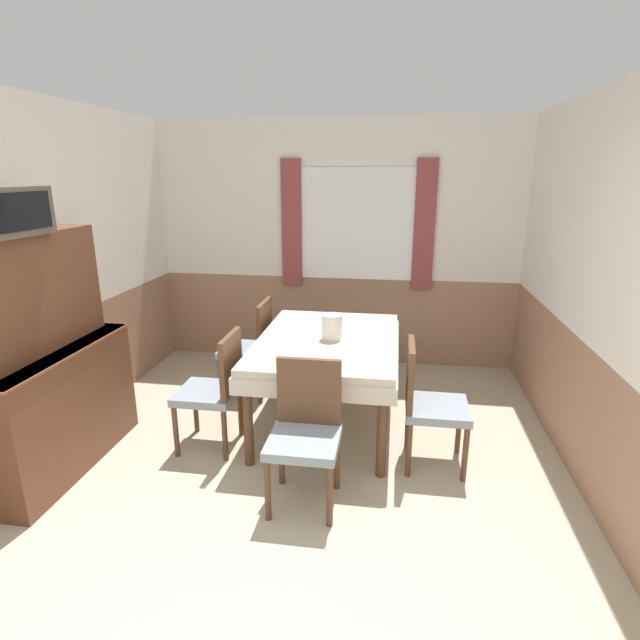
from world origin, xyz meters
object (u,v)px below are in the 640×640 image
(chair_left_far, at_px, (252,345))
(tv, at_px, (4,212))
(vase, at_px, (332,327))
(chair_head_near, at_px, (306,428))
(chair_left_near, at_px, (216,387))
(chair_right_near, at_px, (428,400))
(dining_table, at_px, (327,350))
(sideboard, at_px, (49,375))

(chair_left_far, relative_size, tv, 1.70)
(tv, bearing_deg, vase, 29.48)
(vase, bearing_deg, tv, -150.52)
(chair_head_near, bearing_deg, chair_left_near, -33.71)
(chair_left_far, height_order, vase, vase)
(chair_left_far, bearing_deg, chair_left_near, -180.00)
(chair_right_near, height_order, vase, vase)
(dining_table, relative_size, tv, 2.94)
(dining_table, distance_m, chair_left_far, 0.94)
(sideboard, relative_size, vase, 8.31)
(sideboard, relative_size, tv, 3.10)
(chair_left_near, xyz_separation_m, vase, (0.82, 0.47, 0.37))
(sideboard, distance_m, tv, 1.13)
(sideboard, height_order, vase, sideboard)
(vase, bearing_deg, chair_head_near, -92.06)
(chair_left_far, bearing_deg, chair_right_near, -121.70)
(chair_right_near, xyz_separation_m, chair_head_near, (-0.79, -0.52, 0.00))
(dining_table, height_order, sideboard, sideboard)
(tv, height_order, vase, tv)
(chair_head_near, relative_size, sideboard, 0.55)
(tv, relative_size, vase, 2.68)
(chair_left_near, xyz_separation_m, tv, (-1.04, -0.58, 1.33))
(chair_right_near, xyz_separation_m, vase, (-0.75, 0.47, 0.37))
(chair_head_near, xyz_separation_m, chair_left_far, (-0.79, 1.50, 0.00))
(sideboard, bearing_deg, vase, 25.58)
(chair_right_near, xyz_separation_m, chair_left_near, (-1.57, 0.00, 0.00))
(sideboard, bearing_deg, chair_left_near, 21.88)
(chair_head_near, relative_size, chair_left_near, 1.00)
(chair_left_far, bearing_deg, dining_table, -121.70)
(vase, bearing_deg, chair_left_near, -150.03)
(chair_head_near, height_order, chair_left_far, same)
(chair_right_near, height_order, sideboard, sideboard)
(chair_head_near, xyz_separation_m, sideboard, (-1.83, 0.11, 0.20))
(dining_table, xyz_separation_m, chair_left_near, (-0.79, -0.49, -0.16))
(chair_head_near, bearing_deg, tv, 1.63)
(dining_table, height_order, chair_head_near, chair_head_near)
(chair_head_near, relative_size, chair_left_far, 1.00)
(tv, bearing_deg, chair_left_far, 56.19)
(chair_head_near, distance_m, sideboard, 1.84)
(chair_right_near, distance_m, tv, 2.98)
(chair_right_near, height_order, chair_left_near, same)
(tv, distance_m, vase, 2.34)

